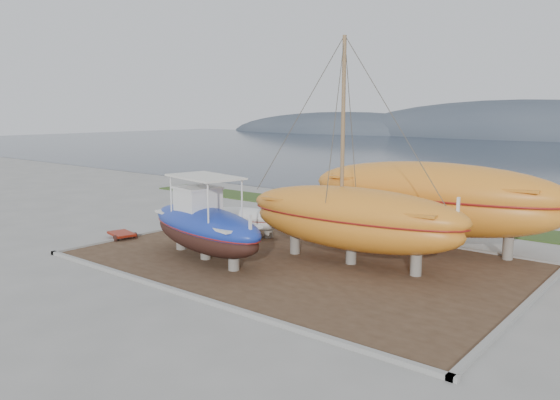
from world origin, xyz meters
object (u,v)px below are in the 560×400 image
Objects in this scene: white_dinghy at (246,222)px; orange_bare_hull at (431,207)px; red_trailer at (122,236)px; orange_sailboat at (353,153)px; blue_caique at (205,218)px.

white_dinghy is 0.38× the size of orange_bare_hull.
white_dinghy is 6.23m from red_trailer.
orange_bare_hull reaches higher than red_trailer.
orange_sailboat reaches higher than white_dinghy.
blue_caique is 4.92m from white_dinghy.
orange_sailboat is at bearing -21.69° from white_dinghy.
blue_caique is 0.63× the size of orange_bare_hull.
orange_sailboat is 4.30× the size of red_trailer.
red_trailer is at bearing -167.38° from orange_sailboat.
white_dinghy is 0.46× the size of orange_sailboat.
orange_sailboat is at bearing -112.56° from orange_bare_hull.
orange_sailboat is 5.42m from orange_bare_hull.
red_trailer is (-12.80, -7.73, -1.83)m from orange_bare_hull.
orange_sailboat is 12.64m from red_trailer.
white_dinghy is 2.00× the size of red_trailer.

